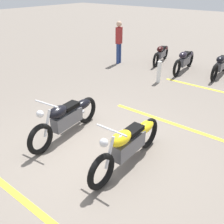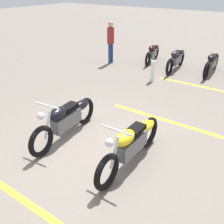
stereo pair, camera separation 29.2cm
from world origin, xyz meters
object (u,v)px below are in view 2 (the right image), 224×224
at_px(motorcycle_row_far_right, 153,52).
at_px(bystander_near_row, 111,40).
at_px(motorcycle_bright_foreground, 132,143).
at_px(motorcycle_row_center, 212,62).
at_px(motorcycle_row_right, 176,59).
at_px(bollard_post, 152,71).
at_px(motorcycle_dark_foreground, 67,118).

height_order(motorcycle_row_far_right, bystander_near_row, bystander_near_row).
relative_size(motorcycle_bright_foreground, motorcycle_row_center, 1.05).
relative_size(motorcycle_row_right, bollard_post, 2.87).
xyz_separation_m(motorcycle_row_center, bollard_post, (-2.12, 1.44, -0.06)).
xyz_separation_m(motorcycle_row_center, motorcycle_row_right, (-0.34, 1.30, 0.01)).
xyz_separation_m(motorcycle_bright_foreground, motorcycle_row_far_right, (6.66, 3.00, -0.05)).
distance_m(motorcycle_bright_foreground, motorcycle_row_right, 6.39).
relative_size(motorcycle_row_right, bystander_near_row, 1.23).
relative_size(bystander_near_row, bollard_post, 2.32).
distance_m(motorcycle_row_right, bystander_near_row, 2.85).
bearing_deg(motorcycle_row_center, motorcycle_bright_foreground, 0.02).
bearing_deg(motorcycle_dark_foreground, motorcycle_row_right, 173.44).
distance_m(motorcycle_row_center, motorcycle_row_right, 1.35).
relative_size(motorcycle_row_center, motorcycle_row_far_right, 1.07).
height_order(motorcycle_dark_foreground, bystander_near_row, bystander_near_row).
bearing_deg(motorcycle_row_center, bystander_near_row, -78.12).
bearing_deg(bollard_post, motorcycle_bright_foreground, -157.31).
distance_m(motorcycle_bright_foreground, motorcycle_row_center, 6.51).
xyz_separation_m(motorcycle_row_right, motorcycle_row_far_right, (0.50, 1.31, -0.03)).
bearing_deg(motorcycle_row_right, motorcycle_bright_foreground, 9.75).
bearing_deg(motorcycle_row_right, bollard_post, -10.01).
relative_size(motorcycle_dark_foreground, bystander_near_row, 1.27).
height_order(motorcycle_dark_foreground, motorcycle_row_right, motorcycle_dark_foreground).
bearing_deg(motorcycle_row_far_right, bystander_near_row, -60.08).
distance_m(motorcycle_bright_foreground, bollard_post, 4.74).
relative_size(motorcycle_bright_foreground, motorcycle_row_far_right, 1.13).
relative_size(motorcycle_dark_foreground, motorcycle_row_right, 1.03).
bearing_deg(bollard_post, motorcycle_dark_foreground, -178.40).
distance_m(motorcycle_dark_foreground, motorcycle_row_far_right, 6.81).
xyz_separation_m(bystander_near_row, bollard_post, (-1.03, -2.56, -0.60)).
bearing_deg(motorcycle_row_center, motorcycle_dark_foreground, -14.82).
relative_size(motorcycle_row_far_right, bystander_near_row, 1.13).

